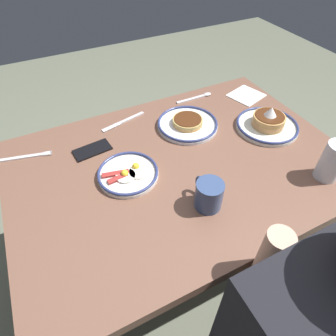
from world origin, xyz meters
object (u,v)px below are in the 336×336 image
(cell_phone, at_px, (92,150))
(fork_near, at_px, (25,157))
(plate_center_pancakes, at_px, (188,123))
(coffee_mug, at_px, (208,194))
(paper_napkin, at_px, (246,95))
(butter_knife, at_px, (124,121))
(drinking_glass, at_px, (331,163))
(plate_far_companion, at_px, (128,174))
(plate_near_main, at_px, (268,123))
(tea_spoon, at_px, (199,97))

(cell_phone, height_order, fork_near, cell_phone)
(plate_center_pancakes, distance_m, coffee_mug, 0.43)
(paper_napkin, relative_size, butter_knife, 0.71)
(drinking_glass, bearing_deg, plate_far_companion, -26.47)
(coffee_mug, relative_size, cell_phone, 0.86)
(plate_center_pancakes, height_order, cell_phone, plate_center_pancakes)
(butter_knife, bearing_deg, plate_center_pancakes, 147.14)
(plate_near_main, bearing_deg, plate_center_pancakes, -28.30)
(cell_phone, height_order, paper_napkin, cell_phone)
(drinking_glass, relative_size, butter_knife, 0.69)
(paper_napkin, height_order, fork_near, fork_near)
(fork_near, height_order, butter_knife, same)
(tea_spoon, bearing_deg, paper_napkin, 157.43)
(cell_phone, relative_size, tea_spoon, 0.76)
(plate_near_main, relative_size, plate_center_pancakes, 1.01)
(plate_near_main, relative_size, plate_far_companion, 1.19)
(plate_far_companion, xyz_separation_m, drinking_glass, (-0.63, 0.32, 0.05))
(plate_center_pancakes, relative_size, fork_near, 1.29)
(fork_near, bearing_deg, plate_far_companion, 140.06)
(plate_far_companion, xyz_separation_m, paper_napkin, (-0.72, -0.25, -0.01))
(coffee_mug, bearing_deg, cell_phone, -58.27)
(paper_napkin, relative_size, tea_spoon, 0.79)
(plate_near_main, height_order, coffee_mug, plate_near_main)
(fork_near, bearing_deg, tea_spoon, -174.86)
(butter_knife, height_order, tea_spoon, tea_spoon)
(plate_near_main, distance_m, plate_center_pancakes, 0.34)
(plate_far_companion, relative_size, cell_phone, 1.53)
(plate_center_pancakes, bearing_deg, paper_napkin, -166.99)
(plate_near_main, relative_size, tea_spoon, 1.38)
(plate_center_pancakes, distance_m, paper_napkin, 0.39)
(drinking_glass, relative_size, cell_phone, 1.02)
(tea_spoon, bearing_deg, fork_near, 5.14)
(plate_center_pancakes, relative_size, drinking_glass, 1.78)
(tea_spoon, bearing_deg, plate_far_companion, 34.44)
(cell_phone, xyz_separation_m, butter_knife, (-0.18, -0.12, -0.00))
(coffee_mug, bearing_deg, butter_knife, -80.90)
(coffee_mug, distance_m, cell_phone, 0.51)
(fork_near, bearing_deg, coffee_mug, 135.18)
(paper_napkin, xyz_separation_m, butter_knife, (0.62, -0.06, 0.00))
(drinking_glass, bearing_deg, coffee_mug, -10.13)
(coffee_mug, distance_m, tea_spoon, 0.66)
(plate_center_pancakes, distance_m, drinking_glass, 0.57)
(coffee_mug, xyz_separation_m, fork_near, (0.51, -0.51, -0.05))
(fork_near, distance_m, butter_knife, 0.42)
(coffee_mug, xyz_separation_m, drinking_glass, (-0.45, 0.08, 0.01))
(coffee_mug, distance_m, fork_near, 0.72)
(cell_phone, distance_m, paper_napkin, 0.80)
(plate_near_main, height_order, tea_spoon, plate_near_main)
(coffee_mug, distance_m, butter_knife, 0.56)
(plate_center_pancakes, xyz_separation_m, drinking_glass, (-0.30, 0.48, 0.05))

